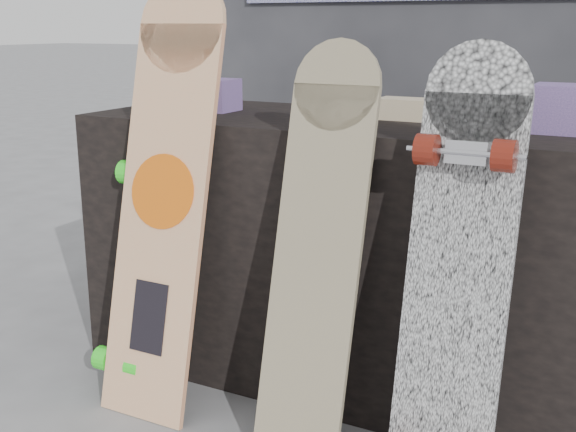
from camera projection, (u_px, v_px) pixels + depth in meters
The scene contains 9 objects.
vendor_table at pixel (354, 251), 2.19m from camera, with size 1.60×0.60×0.80m, color black.
booth at pixel (444, 14), 2.74m from camera, with size 2.40×0.22×2.20m.
merch_box_purple at pixel (208, 95), 2.29m from camera, with size 0.18×0.12×0.10m, color #463C7A.
merch_box_small at pixel (561, 109), 1.82m from camera, with size 0.14×0.14×0.12m, color #463C7A.
merch_box_flat at pixel (416, 109), 2.07m from camera, with size 0.22×0.10×0.06m, color #D1B78C.
longboard_geisha at pixel (165, 185), 1.99m from camera, with size 0.27×0.32×1.20m.
longboard_celtic at pixel (319, 240), 1.78m from camera, with size 0.23×0.28×1.04m.
longboard_cascadia at pixel (457, 273), 1.59m from camera, with size 0.23×0.28×1.04m.
skateboard_dark at pixel (144, 251), 2.12m from camera, with size 0.19×0.31×0.83m.
Camera 1 is at (0.79, -1.44, 1.07)m, focal length 45.00 mm.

